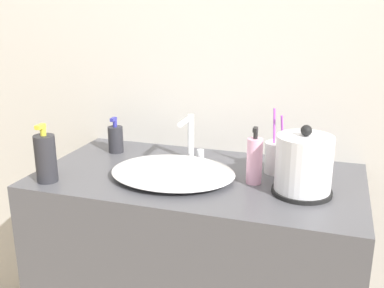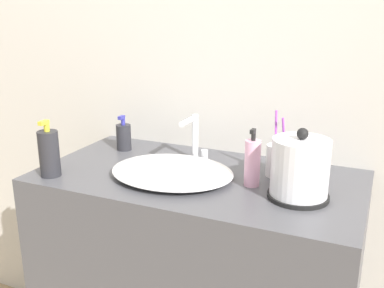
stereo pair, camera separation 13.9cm
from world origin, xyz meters
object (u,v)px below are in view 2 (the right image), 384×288
object	(u,v)px
electric_kettle	(300,171)
mouthwash_bottle	(49,153)
lotion_bottle	(124,137)
faucet	(195,136)
toothbrush_cup	(279,160)
shampoo_bottle	(252,162)

from	to	relation	value
electric_kettle	mouthwash_bottle	distance (m)	0.76
mouthwash_bottle	lotion_bottle	bearing A→B (deg)	78.48
faucet	toothbrush_cup	xyz separation A→B (m)	(0.29, -0.02, -0.04)
toothbrush_cup	mouthwash_bottle	size ratio (longest dim) A/B	1.16
electric_kettle	mouthwash_bottle	world-z (taller)	electric_kettle
toothbrush_cup	mouthwash_bottle	distance (m)	0.71
shampoo_bottle	mouthwash_bottle	world-z (taller)	mouthwash_bottle
shampoo_bottle	faucet	bearing A→B (deg)	151.65
faucet	shampoo_bottle	distance (m)	0.27
shampoo_bottle	lotion_bottle	bearing A→B (deg)	165.04
mouthwash_bottle	electric_kettle	bearing A→B (deg)	10.93
toothbrush_cup	shampoo_bottle	xyz separation A→B (m)	(-0.05, -0.11, 0.02)
toothbrush_cup	electric_kettle	bearing A→B (deg)	-58.12
faucet	electric_kettle	xyz separation A→B (m)	(0.39, -0.17, -0.01)
lotion_bottle	mouthwash_bottle	bearing A→B (deg)	-101.52
electric_kettle	shampoo_bottle	bearing A→B (deg)	165.90
electric_kettle	lotion_bottle	world-z (taller)	electric_kettle
toothbrush_cup	mouthwash_bottle	xyz separation A→B (m)	(-0.65, -0.29, 0.02)
mouthwash_bottle	shampoo_bottle	bearing A→B (deg)	16.72
toothbrush_cup	lotion_bottle	distance (m)	0.59
toothbrush_cup	shampoo_bottle	world-z (taller)	toothbrush_cup
faucet	shampoo_bottle	bearing A→B (deg)	-28.35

